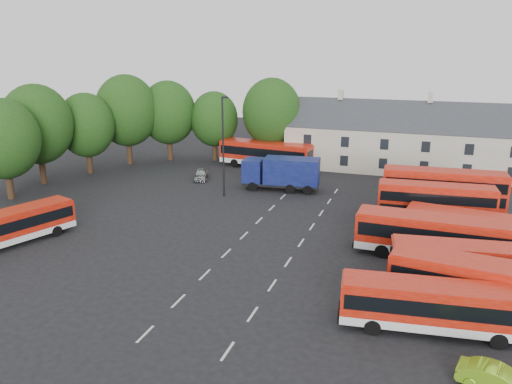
% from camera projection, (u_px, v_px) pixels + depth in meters
% --- Properties ---
extents(ground, '(140.00, 140.00, 0.00)m').
position_uv_depth(ground, '(236.00, 244.00, 40.70)').
color(ground, black).
rests_on(ground, ground).
extents(lane_markings, '(5.15, 33.80, 0.01)m').
position_uv_depth(lane_markings, '(272.00, 239.00, 41.73)').
color(lane_markings, beige).
rests_on(lane_markings, ground).
extents(treeline, '(29.92, 32.59, 12.01)m').
position_uv_depth(treeline, '(137.00, 119.00, 62.86)').
color(treeline, black).
rests_on(treeline, ground).
extents(terrace_houses, '(35.70, 7.13, 10.06)m').
position_uv_depth(terrace_houses, '(426.00, 143.00, 62.44)').
color(terrace_houses, beige).
rests_on(terrace_houses, ground).
extents(bus_row_a, '(10.46, 3.57, 2.90)m').
position_uv_depth(bus_row_a, '(434.00, 304.00, 27.81)').
color(bus_row_a, silver).
rests_on(bus_row_a, ground).
extents(bus_row_b, '(12.02, 4.22, 3.33)m').
position_uv_depth(bus_row_b, '(492.00, 285.00, 29.37)').
color(bus_row_b, silver).
rests_on(bus_row_b, ground).
extents(bus_row_c, '(10.79, 3.78, 2.99)m').
position_uv_depth(bus_row_c, '(473.00, 262.00, 33.02)').
color(bus_row_c, silver).
rests_on(bus_row_c, ground).
extents(bus_row_d, '(11.88, 3.01, 3.34)m').
position_uv_depth(bus_row_d, '(437.00, 234.00, 37.36)').
color(bus_row_d, silver).
rests_on(bus_row_d, ground).
extents(bus_row_e, '(10.54, 3.79, 2.91)m').
position_uv_depth(bus_row_e, '(474.00, 227.00, 39.44)').
color(bus_row_e, silver).
rests_on(bus_row_e, ground).
extents(bus_dd_south, '(9.94, 2.98, 4.02)m').
position_uv_depth(bus_dd_south, '(435.00, 204.00, 43.61)').
color(bus_dd_south, silver).
rests_on(bus_dd_south, ground).
extents(bus_dd_north, '(11.08, 3.21, 4.49)m').
position_uv_depth(bus_dd_north, '(443.00, 190.00, 46.62)').
color(bus_dd_north, silver).
rests_on(bus_dd_north, ground).
extents(bus_west, '(5.51, 10.34, 2.87)m').
position_uv_depth(bus_west, '(11.00, 225.00, 40.07)').
color(bus_west, silver).
rests_on(bus_west, ground).
extents(bus_north, '(12.53, 4.11, 3.48)m').
position_uv_depth(bus_north, '(266.00, 153.00, 65.31)').
color(bus_north, silver).
rests_on(bus_north, ground).
extents(box_truck, '(8.65, 3.47, 3.69)m').
position_uv_depth(box_truck, '(282.00, 172.00, 55.31)').
color(box_truck, black).
rests_on(box_truck, ground).
extents(silver_car, '(2.67, 4.05, 1.28)m').
position_uv_depth(silver_car, '(201.00, 174.00, 60.11)').
color(silver_car, '#A1A3A9').
rests_on(silver_car, ground).
extents(lime_car, '(3.85, 2.09, 1.20)m').
position_uv_depth(lime_car, '(498.00, 379.00, 23.28)').
color(lime_car, '#7FBD1D').
rests_on(lime_car, ground).
extents(lamppost, '(0.74, 0.34, 10.62)m').
position_uv_depth(lamppost, '(223.00, 144.00, 51.96)').
color(lamppost, black).
rests_on(lamppost, ground).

